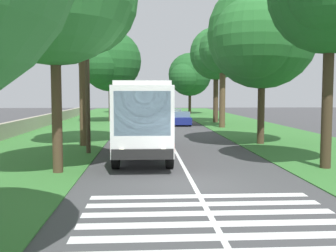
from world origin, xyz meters
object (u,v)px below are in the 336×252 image
coach_bus (143,114)px  roadside_tree_left_1 (80,4)px  roadside_tree_left_0 (121,65)px  roadside_tree_right_4 (259,37)px  trailing_car_0 (181,119)px  roadside_tree_right_0 (215,55)px  utility_pole (87,73)px  roadside_tree_left_3 (109,63)px  roadside_tree_right_2 (222,51)px  roadside_tree_right_1 (189,76)px  trailing_car_2 (144,113)px  trailing_car_3 (166,111)px  trailing_car_1 (174,115)px

coach_bus → roadside_tree_left_1: size_ratio=0.92×
roadside_tree_left_0 → roadside_tree_right_4: (-42.33, -11.09, -1.22)m
coach_bus → roadside_tree_left_1: roadside_tree_left_1 is taller
trailing_car_0 → roadside_tree_right_0: size_ratio=0.41×
roadside_tree_right_0 → utility_pole: bearing=154.8°
roadside_tree_left_0 → roadside_tree_left_1: roadside_tree_left_1 is taller
roadside_tree_left_3 → roadside_tree_right_2: bearing=-128.0°
roadside_tree_right_1 → roadside_tree_right_0: bearing=-178.0°
trailing_car_2 → utility_pole: utility_pole is taller
roadside_tree_left_3 → roadside_tree_right_0: size_ratio=0.99×
coach_bus → trailing_car_3: coach_bus is taller
trailing_car_1 → roadside_tree_right_4: 23.45m
trailing_car_0 → utility_pole: 20.83m
coach_bus → trailing_car_1: coach_bus is taller
roadside_tree_right_2 → trailing_car_1: bearing=21.6°
roadside_tree_right_4 → roadside_tree_right_0: bearing=-1.9°
trailing_car_2 → roadside_tree_right_0: size_ratio=0.41×
trailing_car_2 → trailing_car_1: bearing=-154.8°
roadside_tree_left_0 → roadside_tree_left_3: roadside_tree_left_0 is taller
trailing_car_2 → roadside_tree_right_1: 13.15m
trailing_car_0 → utility_pole: size_ratio=0.52×
roadside_tree_left_1 → trailing_car_2: bearing=-7.1°
roadside_tree_left_1 → roadside_tree_right_2: size_ratio=1.27×
trailing_car_3 → roadside_tree_right_0: bearing=-164.8°
coach_bus → utility_pole: (0.56, 2.93, 2.14)m
trailing_car_3 → roadside_tree_right_4: roadside_tree_right_4 is taller
roadside_tree_right_2 → roadside_tree_right_1: bearing=0.3°
roadside_tree_left_0 → trailing_car_1: bearing=-159.7°
trailing_car_1 → trailing_car_2: bearing=25.2°
coach_bus → roadside_tree_right_2: roadside_tree_right_2 is taller
trailing_car_1 → utility_pole: utility_pole is taller
coach_bus → trailing_car_0: 20.34m
trailing_car_0 → roadside_tree_right_4: (-15.87, -3.41, 6.11)m
trailing_car_3 → roadside_tree_right_1: size_ratio=0.44×
roadside_tree_left_3 → utility_pole: 25.25m
trailing_car_0 → roadside_tree_right_4: size_ratio=0.41×
roadside_tree_right_4 → utility_pole: bearing=108.9°
trailing_car_1 → roadside_tree_right_1: bearing=-12.0°
trailing_car_1 → roadside_tree_right_2: size_ratio=0.45×
coach_bus → roadside_tree_left_3: 26.38m
trailing_car_0 → roadside_tree_left_0: 28.51m
trailing_car_2 → trailing_car_3: bearing=-28.6°
trailing_car_1 → trailing_car_3: bearing=0.7°
coach_bus → roadside_tree_right_1: size_ratio=1.15×
roadside_tree_right_4 → roadside_tree_left_1: bearing=90.5°
trailing_car_2 → roadside_tree_right_0: 14.74m
trailing_car_0 → roadside_tree_left_0: roadside_tree_left_0 is taller
coach_bus → roadside_tree_left_3: roadside_tree_left_3 is taller
trailing_car_2 → roadside_tree_left_3: 11.10m
roadside_tree_left_1 → roadside_tree_right_1: bearing=-15.5°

